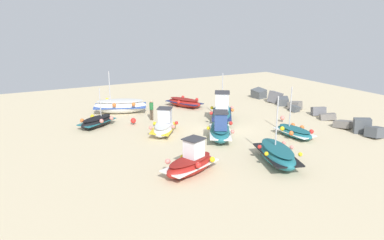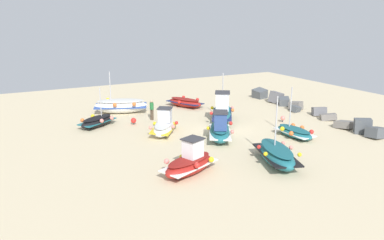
{
  "view_description": "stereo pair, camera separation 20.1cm",
  "coord_description": "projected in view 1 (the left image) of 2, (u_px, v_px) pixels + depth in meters",
  "views": [
    {
      "loc": [
        23.26,
        -14.72,
        8.31
      ],
      "look_at": [
        -0.33,
        -2.28,
        0.9
      ],
      "focal_mm": 34.99,
      "sensor_mm": 36.0,
      "label": 1
    },
    {
      "loc": [
        23.35,
        -14.55,
        8.31
      ],
      "look_at": [
        -0.33,
        -2.28,
        0.9
      ],
      "focal_mm": 34.99,
      "sensor_mm": 36.0,
      "label": 2
    }
  ],
  "objects": [
    {
      "name": "fishing_boat_7",
      "position": [
        120.0,
        106.0,
        33.12
      ],
      "size": [
        3.41,
        5.04,
        3.76
      ],
      "rotation": [
        0.0,
        0.0,
        1.19
      ],
      "color": "white",
      "rests_on": "ground_plane"
    },
    {
      "name": "fishing_boat_4",
      "position": [
        97.0,
        121.0,
        29.04
      ],
      "size": [
        2.79,
        3.37,
        3.02
      ],
      "rotation": [
        0.0,
        0.0,
        5.29
      ],
      "color": "black",
      "rests_on": "ground_plane"
    },
    {
      "name": "fishing_boat_8",
      "position": [
        222.0,
        112.0,
        30.26
      ],
      "size": [
        4.5,
        3.64,
        3.92
      ],
      "rotation": [
        0.0,
        0.0,
        5.71
      ],
      "color": "#1E6670",
      "rests_on": "ground_plane"
    },
    {
      "name": "mooring_buoy_1",
      "position": [
        282.0,
        118.0,
        30.39
      ],
      "size": [
        0.38,
        0.38,
        0.53
      ],
      "color": "#3F3F42",
      "rests_on": "ground_plane"
    },
    {
      "name": "fishing_boat_2",
      "position": [
        191.0,
        163.0,
        20.36
      ],
      "size": [
        2.59,
        3.77,
        1.95
      ],
      "rotation": [
        0.0,
        0.0,
        1.95
      ],
      "color": "maroon",
      "rests_on": "ground_plane"
    },
    {
      "name": "fishing_boat_1",
      "position": [
        164.0,
        126.0,
        27.29
      ],
      "size": [
        3.59,
        3.14,
        1.91
      ],
      "rotation": [
        0.0,
        0.0,
        2.51
      ],
      "color": "white",
      "rests_on": "ground_plane"
    },
    {
      "name": "person_walking",
      "position": [
        151.0,
        109.0,
        30.76
      ],
      "size": [
        0.32,
        0.32,
        1.7
      ],
      "rotation": [
        0.0,
        0.0,
        5.44
      ],
      "color": "brown",
      "rests_on": "ground_plane"
    },
    {
      "name": "fishing_boat_6",
      "position": [
        294.0,
        132.0,
        26.64
      ],
      "size": [
        3.28,
        1.82,
        3.55
      ],
      "rotation": [
        0.0,
        0.0,
        0.02
      ],
      "color": "#1E6670",
      "rests_on": "ground_plane"
    },
    {
      "name": "ground_plane",
      "position": [
        220.0,
        129.0,
        28.66
      ],
      "size": [
        45.0,
        45.0,
        0.0
      ],
      "primitive_type": "plane",
      "color": "beige"
    },
    {
      "name": "fishing_boat_5",
      "position": [
        277.0,
        154.0,
        21.74
      ],
      "size": [
        4.44,
        2.81,
        3.96
      ],
      "rotation": [
        0.0,
        0.0,
        5.96
      ],
      "color": "#1E6670",
      "rests_on": "ground_plane"
    },
    {
      "name": "breakwater_rocks",
      "position": [
        307.0,
        109.0,
        32.98
      ],
      "size": [
        15.85,
        2.53,
        1.37
      ],
      "color": "#4C5156",
      "rests_on": "ground_plane"
    },
    {
      "name": "mooring_buoy_0",
      "position": [
        133.0,
        121.0,
        29.57
      ],
      "size": [
        0.43,
        0.43,
        0.57
      ],
      "color": "#3F3F42",
      "rests_on": "ground_plane"
    },
    {
      "name": "fishing_boat_3",
      "position": [
        220.0,
        130.0,
        25.91
      ],
      "size": [
        4.03,
        3.14,
        2.21
      ],
      "rotation": [
        0.0,
        0.0,
        5.76
      ],
      "color": "#1E6670",
      "rests_on": "ground_plane"
    },
    {
      "name": "fishing_boat_0",
      "position": [
        184.0,
        102.0,
        35.45
      ],
      "size": [
        3.93,
        2.89,
        0.87
      ],
      "rotation": [
        0.0,
        0.0,
        0.44
      ],
      "color": "maroon",
      "rests_on": "ground_plane"
    }
  ]
}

